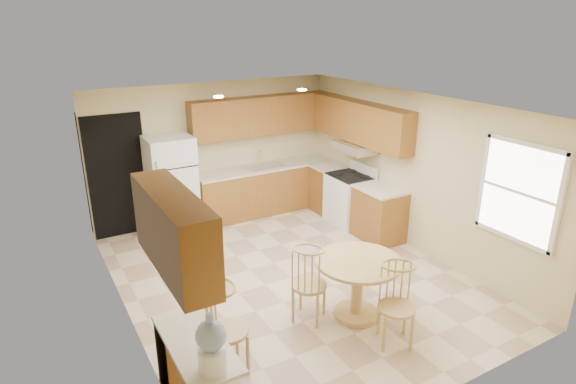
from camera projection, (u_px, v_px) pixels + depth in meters
floor at (291, 277)px, 6.98m from camera, size 5.50×5.50×0.00m
ceiling at (291, 105)px, 6.12m from camera, size 4.50×5.50×0.02m
wall_back at (215, 151)px, 8.79m from camera, size 4.50×0.02×2.50m
wall_front at (446, 290)px, 4.31m from camera, size 4.50×0.02×2.50m
wall_left at (121, 232)px, 5.49m from camera, size 0.02×5.50×2.50m
wall_right at (413, 172)px, 7.60m from camera, size 0.02×5.50×2.50m
doorway at (118, 177)px, 8.02m from camera, size 0.90×0.02×2.10m
base_cab_back at (266, 190)px, 9.23m from camera, size 2.75×0.60×0.87m
counter_back at (265, 167)px, 9.08m from camera, size 2.75×0.63×0.04m
base_cab_right_a at (330, 189)px, 9.25m from camera, size 0.60×0.59×0.87m
counter_right_a at (330, 167)px, 9.10m from camera, size 0.63×0.59×0.04m
base_cab_right_b at (379, 215)px, 8.07m from camera, size 0.60×0.80×0.87m
counter_right_b at (381, 189)px, 7.91m from camera, size 0.63×0.80×0.04m
upper_cab_back at (261, 115)px, 8.86m from camera, size 2.75×0.33×0.70m
upper_cab_right at (360, 122)px, 8.31m from camera, size 0.33×2.42×0.70m
upper_cab_left at (174, 232)px, 4.06m from camera, size 0.33×1.40×0.70m
sink at (264, 166)px, 9.06m from camera, size 0.78×0.44×0.01m
range_hood at (356, 147)px, 8.39m from camera, size 0.50×0.76×0.14m
desk_pedestal at (186, 355)px, 4.84m from camera, size 0.48×0.42×0.72m
desk_top at (196, 343)px, 4.40m from camera, size 0.50×1.20×0.04m
window at (519, 192)px, 6.00m from camera, size 0.06×1.12×1.30m
can_light_a at (219, 97)px, 6.87m from camera, size 0.14×0.14×0.02m
can_light_b at (302, 90)px, 7.52m from camera, size 0.14×0.14×0.02m
refrigerator at (172, 186)px, 8.19m from camera, size 0.75×0.73×1.71m
stove at (350, 199)px, 8.68m from camera, size 0.65×0.76×1.09m
dining_table at (358, 280)px, 5.92m from camera, size 1.06×1.06×0.78m
chair_table_a at (313, 279)px, 5.76m from camera, size 0.43×0.54×0.98m
chair_table_b at (403, 302)px, 5.31m from camera, size 0.43×0.50×0.98m
chair_desk at (230, 325)px, 4.87m from camera, size 0.45×0.58×1.02m
water_crock at (211, 345)px, 3.96m from camera, size 0.26×0.26×0.54m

